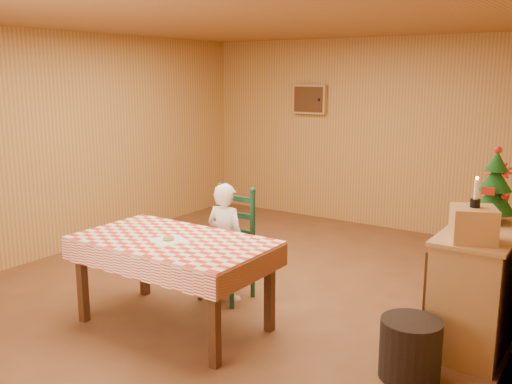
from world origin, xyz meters
TOP-DOWN VIEW (x-y plane):
  - ground at (0.00, 0.00)m, footprint 6.00×6.00m
  - cabin_walls at (-0.00, 0.53)m, footprint 5.10×6.05m
  - dining_table at (0.01, -1.06)m, footprint 1.66×0.96m
  - ladder_chair at (0.01, -0.27)m, footprint 0.44×0.40m
  - seated_child at (0.01, -0.33)m, footprint 0.41×0.27m
  - napkin at (0.01, -1.11)m, footprint 0.33×0.33m
  - donut at (0.01, -1.11)m, footprint 0.11×0.11m
  - shelf_unit at (2.20, 0.11)m, footprint 0.54×1.24m
  - crate at (2.21, -0.29)m, footprint 0.39×0.39m
  - christmas_tree at (2.21, 0.36)m, footprint 0.34×0.34m
  - flower_arrangement at (2.16, 0.66)m, footprint 0.27×0.27m
  - candle_set at (2.21, -0.29)m, footprint 0.07×0.07m
  - storage_bin at (1.96, -0.77)m, footprint 0.46×0.46m

SIDE VIEW (x-z plane):
  - ground at x=0.00m, z-range 0.00..0.00m
  - storage_bin at x=1.96m, z-range 0.00..0.43m
  - shelf_unit at x=2.20m, z-range 0.00..0.93m
  - ladder_chair at x=0.01m, z-range -0.04..1.04m
  - seated_child at x=0.01m, z-range 0.00..1.12m
  - dining_table at x=0.01m, z-range 0.30..1.07m
  - napkin at x=0.01m, z-range 0.77..0.77m
  - donut at x=0.01m, z-range 0.77..0.81m
  - crate at x=2.21m, z-range 0.93..1.18m
  - flower_arrangement at x=2.16m, z-range 0.93..1.37m
  - christmas_tree at x=2.21m, z-range 0.90..1.52m
  - candle_set at x=2.21m, z-range 1.13..1.36m
  - cabin_walls at x=0.00m, z-range 0.50..3.15m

